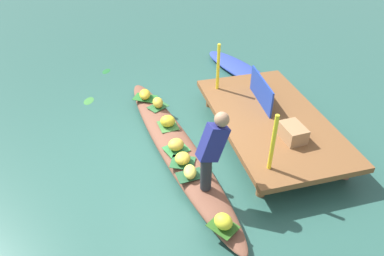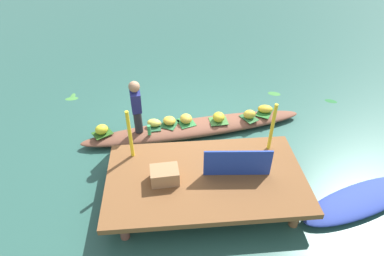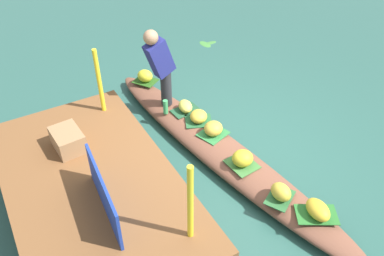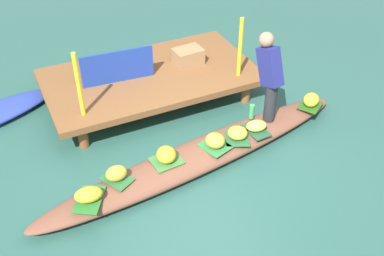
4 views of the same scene
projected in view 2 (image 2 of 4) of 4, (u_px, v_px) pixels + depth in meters
canal_water at (195, 132)px, 6.80m from camera, size 40.00×40.00×0.00m
dock_platform at (206, 179)px, 5.21m from camera, size 3.20×1.80×0.43m
vendor_boat at (195, 128)px, 6.73m from camera, size 4.71×1.29×0.24m
moored_boat at (362, 200)px, 5.23m from camera, size 2.39×1.29×0.17m
leaf_mat_0 at (186, 122)px, 6.67m from camera, size 0.42×0.45×0.01m
banana_bunch_0 at (186, 119)px, 6.62m from camera, size 0.32×0.33×0.19m
leaf_mat_1 at (154, 126)px, 6.58m from camera, size 0.28×0.41×0.01m
banana_bunch_1 at (154, 123)px, 6.54m from camera, size 0.32×0.25×0.15m
leaf_mat_2 at (170, 124)px, 6.63m from camera, size 0.44×0.47×0.01m
banana_bunch_2 at (169, 121)px, 6.58m from camera, size 0.35×0.34×0.16m
leaf_mat_3 at (218, 121)px, 6.71m from camera, size 0.40×0.35×0.01m
banana_bunch_3 at (219, 117)px, 6.65m from camera, size 0.28×0.30×0.20m
leaf_mat_4 at (265, 112)px, 6.97m from camera, size 0.47×0.53×0.01m
banana_bunch_4 at (265, 109)px, 6.93m from camera, size 0.35×0.26×0.16m
leaf_mat_5 at (249, 118)px, 6.80m from camera, size 0.40×0.44×0.01m
banana_bunch_5 at (249, 114)px, 6.74m from camera, size 0.26×0.20×0.19m
leaf_mat_6 at (102, 133)px, 6.38m from camera, size 0.45×0.43×0.01m
banana_bunch_6 at (102, 129)px, 6.32m from camera, size 0.33×0.31×0.20m
vendor_person at (136, 104)px, 5.96m from camera, size 0.24×0.46×1.24m
water_bottle at (149, 130)px, 6.29m from camera, size 0.07×0.07×0.22m
market_banner at (238, 163)px, 5.06m from camera, size 1.07×0.11×0.49m
railing_post_west at (272, 127)px, 5.45m from camera, size 0.06×0.06×0.92m
railing_post_east at (130, 135)px, 5.29m from camera, size 0.06×0.06×0.92m
produce_crate at (165, 175)px, 5.02m from camera, size 0.46×0.35×0.25m
drifting_plant_0 at (72, 99)px, 7.85m from camera, size 0.33×0.19×0.01m
drifting_plant_1 at (73, 96)px, 7.94m from camera, size 0.13×0.29×0.01m
drifting_plant_2 at (331, 101)px, 7.76m from camera, size 0.33×0.28×0.01m
drifting_plant_3 at (274, 94)px, 8.04m from camera, size 0.36×0.30×0.01m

